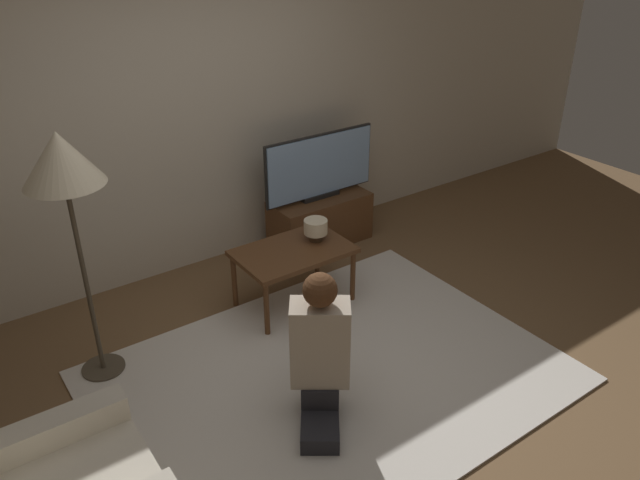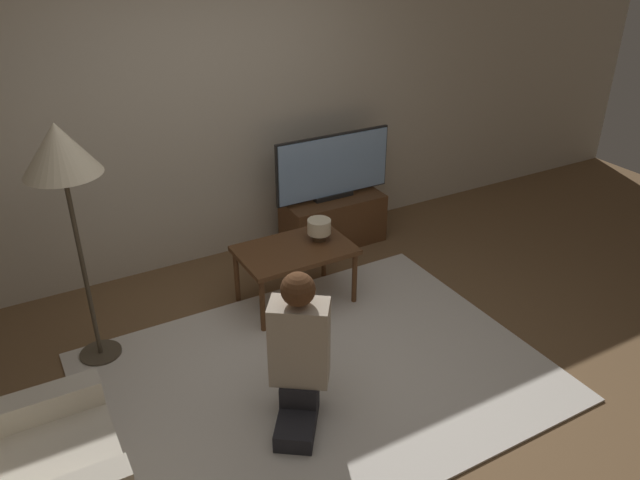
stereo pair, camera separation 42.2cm
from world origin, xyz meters
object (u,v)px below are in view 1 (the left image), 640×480
(coffee_table, at_px, (293,255))
(floor_lamp, at_px, (63,169))
(tv, at_px, (320,166))
(table_lamp, at_px, (316,228))
(person_kneeling, at_px, (320,348))

(coffee_table, height_order, floor_lamp, floor_lamp)
(tv, distance_m, floor_lamp, 2.42)
(table_lamp, bearing_deg, floor_lamp, 178.78)
(person_kneeling, bearing_deg, coffee_table, -80.63)
(table_lamp, bearing_deg, person_kneeling, -124.06)
(coffee_table, height_order, table_lamp, table_lamp)
(floor_lamp, xyz_separation_m, person_kneeling, (0.94, -1.17, -0.93))
(coffee_table, distance_m, table_lamp, 0.27)
(coffee_table, height_order, person_kneeling, person_kneeling)
(tv, height_order, coffee_table, tv)
(table_lamp, bearing_deg, tv, 52.50)
(coffee_table, bearing_deg, table_lamp, 6.40)
(floor_lamp, relative_size, person_kneeling, 1.69)
(coffee_table, distance_m, person_kneeling, 1.23)
(person_kneeling, relative_size, table_lamp, 5.44)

